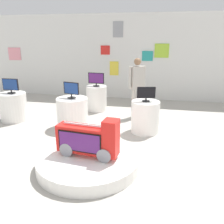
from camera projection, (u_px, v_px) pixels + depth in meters
name	position (u px, v px, depth m)	size (l,w,h in m)	color
ground_plane	(104.00, 160.00, 4.54)	(30.00, 30.00, 0.00)	#B2ADA3
back_wall_display	(134.00, 58.00, 8.72)	(11.66, 0.13, 3.12)	silver
main_display_pedestal	(88.00, 161.00, 4.27)	(1.86, 1.86, 0.22)	white
novelty_firetruck_tv	(89.00, 141.00, 4.14)	(1.14, 0.45, 0.73)	gray
display_pedestal_left_rear	(145.00, 117.00, 5.78)	(0.69, 0.69, 0.79)	white
tv_on_left_rear	(146.00, 94.00, 5.60)	(0.44, 0.19, 0.36)	black
display_pedestal_center_rear	(97.00, 98.00, 7.57)	(0.66, 0.66, 0.79)	white
tv_on_center_rear	(96.00, 79.00, 7.38)	(0.52, 0.21, 0.43)	black
display_pedestal_right_rear	(73.00, 113.00, 6.09)	(0.80, 0.80, 0.79)	white
tv_on_right_rear	(71.00, 90.00, 5.90)	(0.43, 0.22, 0.41)	black
display_pedestal_far_right	(13.00, 107.00, 6.63)	(0.75, 0.75, 0.79)	white
tv_on_far_right	(10.00, 86.00, 6.44)	(0.48, 0.22, 0.41)	black
shopper_browsing_near_truck	(137.00, 83.00, 6.74)	(0.45, 0.40, 1.73)	#B2ADA3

